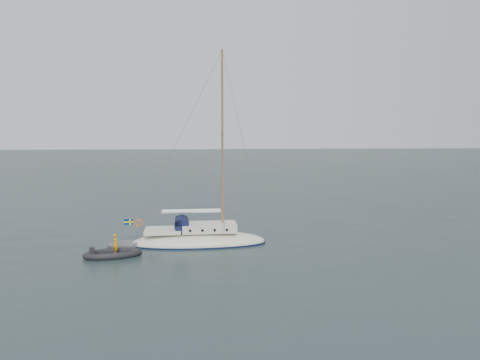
{
  "coord_description": "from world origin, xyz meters",
  "views": [
    {
      "loc": [
        -1.97,
        -30.84,
        7.81
      ],
      "look_at": [
        0.53,
        0.0,
        4.41
      ],
      "focal_mm": 35.0,
      "sensor_mm": 36.0,
      "label": 1
    }
  ],
  "objects": [
    {
      "name": "sailboat",
      "position": [
        -2.22,
        0.28,
        1.02
      ],
      "size": [
        9.51,
        2.85,
        13.54
      ],
      "rotation": [
        0.0,
        0.0,
        0.03
      ],
      "color": "beige",
      "rests_on": "ground"
    },
    {
      "name": "ground",
      "position": [
        0.0,
        0.0,
        0.0
      ],
      "size": [
        300.0,
        300.0,
        0.0
      ],
      "primitive_type": "plane",
      "color": "black",
      "rests_on": "ground"
    },
    {
      "name": "dinghy",
      "position": [
        -6.96,
        0.06,
        0.17
      ],
      "size": [
        2.68,
        1.21,
        0.38
      ],
      "rotation": [
        0.0,
        0.0,
        0.11
      ],
      "color": "#55555A",
      "rests_on": "ground"
    },
    {
      "name": "rib",
      "position": [
        -7.49,
        -2.35,
        0.22
      ],
      "size": [
        3.58,
        1.63,
        1.44
      ],
      "rotation": [
        0.0,
        0.0,
        0.24
      ],
      "color": "black",
      "rests_on": "ground"
    }
  ]
}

